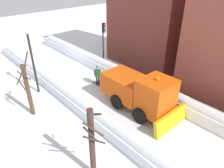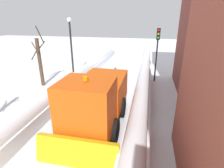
{
  "view_description": "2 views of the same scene",
  "coord_description": "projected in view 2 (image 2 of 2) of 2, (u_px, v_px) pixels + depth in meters",
  "views": [
    {
      "loc": [
        9.22,
        18.26,
        9.12
      ],
      "look_at": [
        -0.35,
        7.61,
        1.03
      ],
      "focal_mm": 33.41,
      "sensor_mm": 36.0,
      "label": 1
    },
    {
      "loc": [
        -2.95,
        17.86,
        5.3
      ],
      "look_at": [
        -0.65,
        6.97,
        1.05
      ],
      "focal_mm": 28.31,
      "sensor_mm": 36.0,
      "label": 2
    }
  ],
  "objects": [
    {
      "name": "snowbank_left",
      "position": [
        139.0,
        116.0,
        8.91
      ],
      "size": [
        1.1,
        36.0,
        1.3
      ],
      "color": "white",
      "rests_on": "ground"
    },
    {
      "name": "ground_plane",
      "position": [
        89.0,
        120.0,
        9.64
      ],
      "size": [
        80.0,
        80.0,
        0.0
      ],
      "primitive_type": "plane",
      "color": "white"
    },
    {
      "name": "bare_tree_near",
      "position": [
        40.0,
        61.0,
        13.92
      ],
      "size": [
        1.01,
        1.08,
        4.73
      ],
      "color": "#4C3627",
      "rests_on": "ground"
    },
    {
      "name": "street_lamp",
      "position": [
        71.0,
        41.0,
        15.47
      ],
      "size": [
        0.4,
        0.4,
        5.26
      ],
      "color": "black",
      "rests_on": "ground"
    },
    {
      "name": "snowbank_right",
      "position": [
        43.0,
        107.0,
        9.96
      ],
      "size": [
        1.1,
        36.0,
        1.19
      ],
      "color": "white",
      "rests_on": "ground"
    },
    {
      "name": "traffic_light_pole",
      "position": [
        157.0,
        45.0,
        14.43
      ],
      "size": [
        0.28,
        0.42,
        4.46
      ],
      "color": "black",
      "rests_on": "ground"
    },
    {
      "name": "skier",
      "position": [
        115.0,
        78.0,
        13.32
      ],
      "size": [
        0.62,
        1.8,
        1.81
      ],
      "color": "black",
      "rests_on": "ground"
    },
    {
      "name": "plow_truck",
      "position": [
        97.0,
        99.0,
        8.76
      ],
      "size": [
        3.2,
        5.98,
        3.12
      ],
      "color": "#DB510F",
      "rests_on": "ground"
    }
  ]
}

